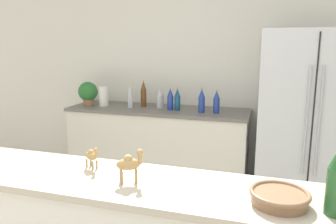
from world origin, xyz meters
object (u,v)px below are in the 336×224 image
Objects in this scene: back_bottle_4 at (170,99)px; back_bottle_5 at (144,94)px; potted_plant at (88,92)px; camel_figurine at (92,155)px; paper_towel_roll at (104,96)px; camel_figurine_second at (129,163)px; fruit_bowl at (279,197)px; back_bottle_3 at (177,99)px; refrigerator at (307,122)px; back_bottle_2 at (160,98)px; back_bottle_0 at (130,96)px; back_bottle_6 at (202,101)px; back_bottle_1 at (216,102)px.

back_bottle_4 is 0.37m from back_bottle_5.
potted_plant reaches higher than camel_figurine.
paper_towel_roll reaches higher than camel_figurine_second.
paper_towel_roll is 0.92× the size of fruit_bowl.
back_bottle_3 reaches higher than paper_towel_roll.
refrigerator reaches higher than back_bottle_2.
paper_towel_roll is 2.36m from camel_figurine_second.
refrigerator is at bearing -4.64° from back_bottle_5.
back_bottle_4 is (0.14, -0.06, 0.01)m from back_bottle_2.
potted_plant is 0.97× the size of back_bottle_0.
back_bottle_6 is (1.37, -0.04, -0.03)m from potted_plant.
potted_plant is at bearing 135.84° from fruit_bowl.
back_bottle_4 is 0.80× the size of back_bottle_5.
back_bottle_5 is 2.59m from fruit_bowl.
back_bottle_4 is at bearing 172.24° from back_bottle_6.
back_bottle_3 is at bearing 0.48° from paper_towel_roll.
back_bottle_2 reaches higher than paper_towel_roll.
paper_towel_roll is 0.92× the size of back_bottle_4.
back_bottle_0 is 1.74× the size of camel_figurine_second.
back_bottle_4 reaches higher than paper_towel_roll.
fruit_bowl is 0.68m from camel_figurine_second.
camel_figurine_second is (0.55, -2.09, 0.03)m from back_bottle_2.
paper_towel_roll is 0.81m from back_bottle_4.
refrigerator is 2.42m from potted_plant.
back_bottle_3 is at bearing -16.12° from back_bottle_2.
back_bottle_3 reaches higher than back_bottle_4.
back_bottle_2 is (-1.54, 0.11, 0.14)m from refrigerator.
potted_plant is at bearing -171.01° from back_bottle_5.
camel_figurine is (0.06, -1.92, -0.00)m from back_bottle_3.
potted_plant is 1.18× the size of back_bottle_2.
potted_plant is 1.09m from back_bottle_3.
back_bottle_3 is (-1.32, 0.04, 0.15)m from refrigerator.
back_bottle_4 is (0.81, 0.01, 0.00)m from paper_towel_roll.
back_bottle_6 is at bearing 110.12° from fruit_bowl.
back_bottle_2 is at bearing 167.44° from back_bottle_6.
back_bottle_1 is at bearing -3.23° from back_bottle_4.
camel_figurine is at bearing -100.91° from back_bottle_1.
back_bottle_2 is 0.22m from back_bottle_5.
refrigerator is 2.26m from camel_figurine.
back_bottle_5 reaches higher than camel_figurine.
paper_towel_roll is 0.80× the size of back_bottle_0.
fruit_bowl is at bearing -61.98° from back_bottle_4.
back_bottle_1 is 1.93m from camel_figurine.
back_bottle_2 is (0.32, 0.10, -0.02)m from back_bottle_0.
fruit_bowl is at bearing -59.77° from back_bottle_2.
back_bottle_5 is (-1.75, 0.14, 0.18)m from refrigerator.
potted_plant is 1.01m from back_bottle_4.
back_bottle_6 is 2.13m from fruit_bowl.
potted_plant is 2.47m from camel_figurine_second.
back_bottle_3 is 0.81× the size of back_bottle_5.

